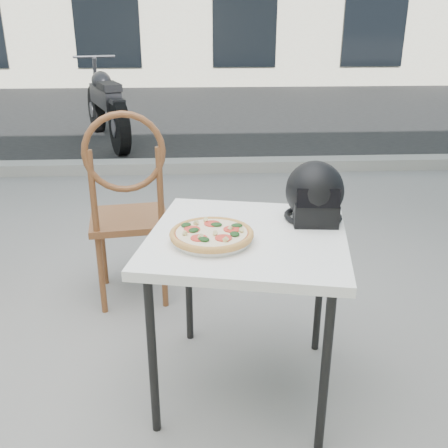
{
  "coord_description": "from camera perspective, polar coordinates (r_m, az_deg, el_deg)",
  "views": [
    {
      "loc": [
        0.38,
        -2.34,
        1.5
      ],
      "look_at": [
        0.48,
        -0.55,
        0.78
      ],
      "focal_mm": 40.0,
      "sensor_mm": 36.0,
      "label": 1
    }
  ],
  "objects": [
    {
      "name": "cafe_chair_main",
      "position": [
        2.74,
        -10.95,
        2.69
      ],
      "size": [
        0.48,
        0.48,
        1.11
      ],
      "rotation": [
        0.0,
        0.0,
        3.28
      ],
      "color": "brown",
      "rests_on": "ground"
    },
    {
      "name": "cafe_table_main",
      "position": [
        1.99,
        2.67,
        -2.89
      ],
      "size": [
        0.91,
        0.91,
        0.73
      ],
      "rotation": [
        0.0,
        0.0,
        -0.21
      ],
      "color": "white",
      "rests_on": "ground"
    },
    {
      "name": "street_asphalt",
      "position": [
        9.46,
        -5.83,
        12.57
      ],
      "size": [
        30.0,
        8.0,
        0.0
      ],
      "primitive_type": "cube",
      "color": "black",
      "rests_on": "ground"
    },
    {
      "name": "helmet",
      "position": [
        2.11,
        10.32,
        3.32
      ],
      "size": [
        0.27,
        0.28,
        0.25
      ],
      "rotation": [
        0.0,
        0.0,
        -0.09
      ],
      "color": "black",
      "rests_on": "cafe_table_main"
    },
    {
      "name": "curb",
      "position": [
        5.54,
        -7.28,
        6.56
      ],
      "size": [
        30.0,
        0.25,
        0.12
      ],
      "primitive_type": "cube",
      "color": "gray",
      "rests_on": "ground"
    },
    {
      "name": "motorcycle",
      "position": [
        7.06,
        -13.37,
        12.98
      ],
      "size": [
        0.91,
        2.14,
        1.11
      ],
      "rotation": [
        0.0,
        0.0,
        0.35
      ],
      "color": "black",
      "rests_on": "street_asphalt"
    },
    {
      "name": "pizza",
      "position": [
        1.89,
        -1.42,
        -1.11
      ],
      "size": [
        0.33,
        0.33,
        0.04
      ],
      "rotation": [
        0.0,
        0.0,
        0.03
      ],
      "color": "tan",
      "rests_on": "plate"
    },
    {
      "name": "ground",
      "position": [
        2.8,
        -10.84,
        -10.97
      ],
      "size": [
        80.0,
        80.0,
        0.0
      ],
      "primitive_type": "plane",
      "color": "gray",
      "rests_on": "ground"
    },
    {
      "name": "plate",
      "position": [
        1.9,
        -1.42,
        -1.74
      ],
      "size": [
        0.4,
        0.4,
        0.02
      ],
      "rotation": [
        0.0,
        0.0,
        -0.43
      ],
      "color": "white",
      "rests_on": "cafe_table_main"
    }
  ]
}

